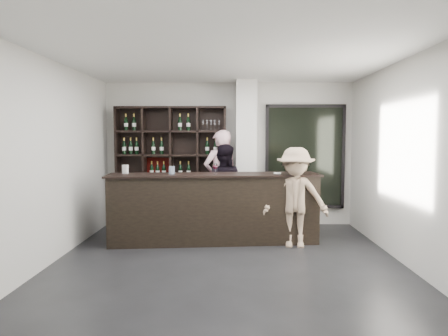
{
  "coord_description": "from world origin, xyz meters",
  "views": [
    {
      "loc": [
        0.06,
        -5.41,
        1.8
      ],
      "look_at": [
        -0.06,
        1.1,
        1.29
      ],
      "focal_mm": 32.0,
      "sensor_mm": 36.0,
      "label": 1
    }
  ],
  "objects_px": {
    "taster_black": "(223,187)",
    "customer": "(295,197)",
    "taster_pink": "(221,179)",
    "tasting_counter": "(214,208)",
    "wine_shelf": "(171,167)"
  },
  "relations": [
    {
      "from": "wine_shelf",
      "to": "taster_pink",
      "type": "distance_m",
      "value": 1.04
    },
    {
      "from": "wine_shelf",
      "to": "customer",
      "type": "height_order",
      "value": "wine_shelf"
    },
    {
      "from": "wine_shelf",
      "to": "taster_pink",
      "type": "bearing_deg",
      "value": -9.37
    },
    {
      "from": "wine_shelf",
      "to": "taster_black",
      "type": "height_order",
      "value": "wine_shelf"
    },
    {
      "from": "taster_black",
      "to": "customer",
      "type": "distance_m",
      "value": 1.74
    },
    {
      "from": "customer",
      "to": "wine_shelf",
      "type": "bearing_deg",
      "value": 152.85
    },
    {
      "from": "wine_shelf",
      "to": "customer",
      "type": "bearing_deg",
      "value": -33.9
    },
    {
      "from": "taster_black",
      "to": "tasting_counter",
      "type": "bearing_deg",
      "value": 93.43
    },
    {
      "from": "taster_pink",
      "to": "taster_black",
      "type": "xyz_separation_m",
      "value": [
        0.05,
        -0.1,
        -0.14
      ]
    },
    {
      "from": "tasting_counter",
      "to": "taster_black",
      "type": "height_order",
      "value": "taster_black"
    },
    {
      "from": "tasting_counter",
      "to": "taster_black",
      "type": "distance_m",
      "value": 1.04
    },
    {
      "from": "taster_pink",
      "to": "taster_black",
      "type": "distance_m",
      "value": 0.18
    },
    {
      "from": "taster_pink",
      "to": "tasting_counter",
      "type": "bearing_deg",
      "value": 60.5
    },
    {
      "from": "tasting_counter",
      "to": "taster_black",
      "type": "bearing_deg",
      "value": 76.77
    },
    {
      "from": "taster_black",
      "to": "customer",
      "type": "bearing_deg",
      "value": 145.16
    }
  ]
}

